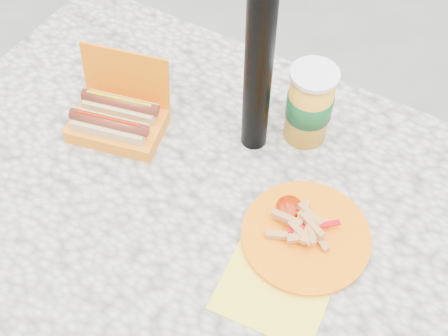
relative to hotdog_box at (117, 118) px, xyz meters
The scene contains 4 objects.
picnic_table 0.29m from the hotdog_box, 11.40° to the right, with size 1.20×0.80×0.75m.
hotdog_box is the anchor object (origin of this frame).
fries_plate 0.43m from the hotdog_box, ahead, with size 0.22×0.31×0.04m.
soda_cup 0.37m from the hotdog_box, 28.30° to the left, with size 0.09×0.09×0.17m.
Camera 1 is at (0.30, -0.48, 1.61)m, focal length 45.00 mm.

